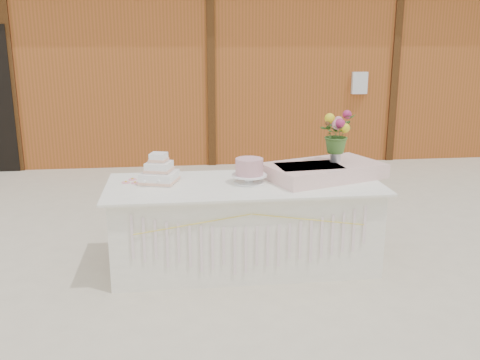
# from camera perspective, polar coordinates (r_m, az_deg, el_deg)

# --- Properties ---
(ground) EXTENTS (80.00, 80.00, 0.00)m
(ground) POSITION_cam_1_polar(r_m,az_deg,el_deg) (4.94, 0.43, -8.99)
(ground) COLOR beige
(ground) RESTS_ON ground
(barn) EXTENTS (12.60, 4.60, 3.30)m
(barn) POSITION_cam_1_polar(r_m,az_deg,el_deg) (10.50, -3.98, 13.09)
(barn) COLOR #9F4C21
(barn) RESTS_ON ground
(cake_table) EXTENTS (2.40, 1.00, 0.77)m
(cake_table) POSITION_cam_1_polar(r_m,az_deg,el_deg) (4.79, 0.45, -4.78)
(cake_table) COLOR white
(cake_table) RESTS_ON ground
(wedding_cake) EXTENTS (0.37, 0.37, 0.27)m
(wedding_cake) POSITION_cam_1_polar(r_m,az_deg,el_deg) (4.73, -8.61, 0.78)
(wedding_cake) COLOR white
(wedding_cake) RESTS_ON cake_table
(pink_cake_stand) EXTENTS (0.31, 0.31, 0.22)m
(pink_cake_stand) POSITION_cam_1_polar(r_m,az_deg,el_deg) (4.65, 1.00, 1.12)
(pink_cake_stand) COLOR white
(pink_cake_stand) RESTS_ON cake_table
(satin_runner) EXTENTS (1.17, 0.91, 0.13)m
(satin_runner) POSITION_cam_1_polar(r_m,az_deg,el_deg) (4.92, 8.92, 1.00)
(satin_runner) COLOR #FFD4CD
(satin_runner) RESTS_ON cake_table
(flower_vase) EXTENTS (0.10, 0.10, 0.13)m
(flower_vase) POSITION_cam_1_polar(r_m,az_deg,el_deg) (4.98, 10.14, 2.68)
(flower_vase) COLOR #BABABF
(flower_vase) RESTS_ON satin_runner
(bouquet) EXTENTS (0.42, 0.42, 0.35)m
(bouquet) POSITION_cam_1_polar(r_m,az_deg,el_deg) (4.94, 10.26, 5.44)
(bouquet) COLOR #436F2C
(bouquet) RESTS_ON flower_vase
(loose_flowers) EXTENTS (0.26, 0.38, 0.02)m
(loose_flowers) POSITION_cam_1_polar(r_m,az_deg,el_deg) (4.77, -11.32, -0.24)
(loose_flowers) COLOR pink
(loose_flowers) RESTS_ON cake_table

